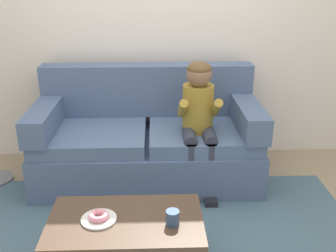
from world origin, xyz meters
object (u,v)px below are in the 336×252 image
at_px(donut, 99,216).
at_px(mug, 173,218).
at_px(coffee_table, 126,226).
at_px(person_child, 199,115).
at_px(couch, 148,141).
at_px(toy_controller, 91,229).

bearing_deg(donut, mug, -7.25).
distance_m(coffee_table, person_child, 1.24).
height_order(couch, coffee_table, couch).
bearing_deg(coffee_table, couch, 84.78).
distance_m(couch, mug, 1.35).
relative_size(person_child, donut, 9.18).
xyz_separation_m(coffee_table, toy_controller, (-0.29, 0.43, -0.34)).
xyz_separation_m(person_child, toy_controller, (-0.84, -0.64, -0.65)).
height_order(couch, person_child, person_child).
height_order(coffee_table, mug, mug).
relative_size(donut, toy_controller, 0.53).
bearing_deg(person_child, coffee_table, -117.04).
xyz_separation_m(donut, mug, (0.43, -0.06, 0.01)).
bearing_deg(person_child, couch, 153.85).
relative_size(coffee_table, mug, 10.24).
distance_m(person_child, toy_controller, 1.24).
relative_size(couch, person_child, 1.76).
height_order(coffee_table, toy_controller, coffee_table).
bearing_deg(person_child, mug, -103.37).
bearing_deg(couch, donut, -101.98).
bearing_deg(mug, coffee_table, 167.99).
height_order(coffee_table, donut, donut).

